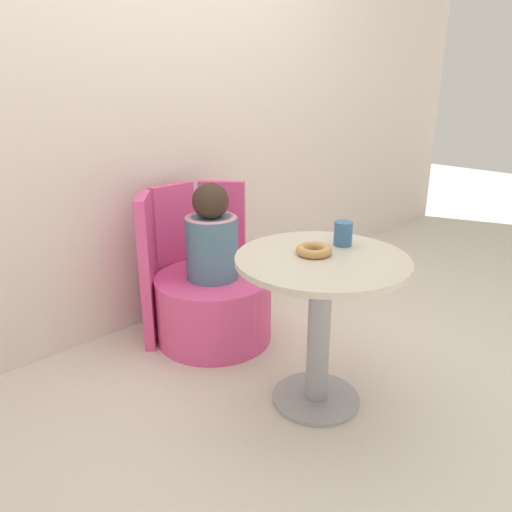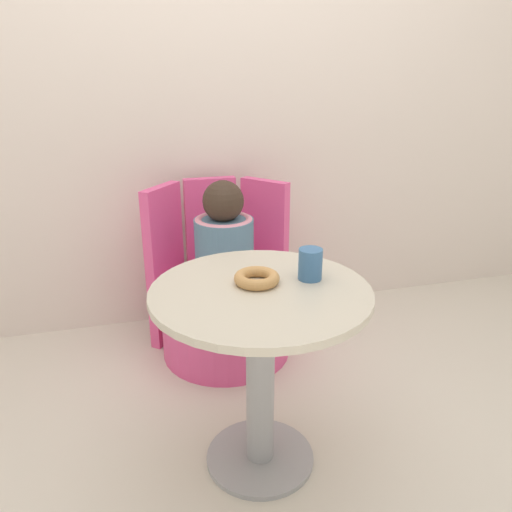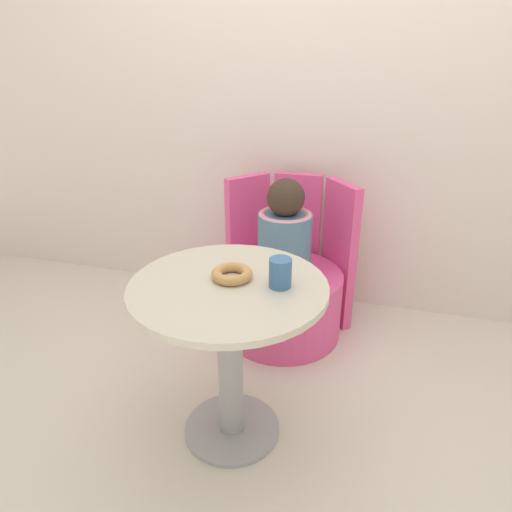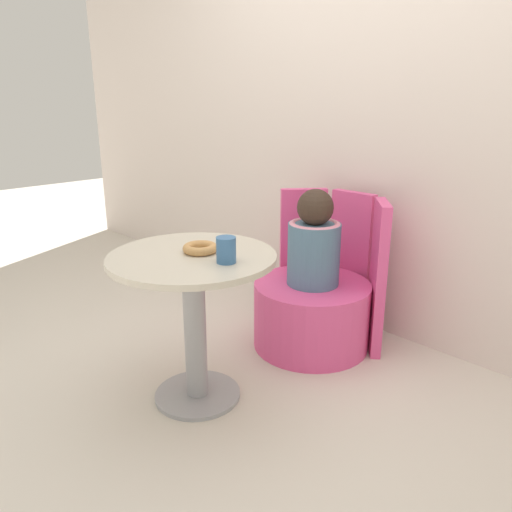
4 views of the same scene
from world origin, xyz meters
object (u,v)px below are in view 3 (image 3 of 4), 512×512
Objects in this scene: child_figure at (285,233)px; cup at (280,273)px; donut at (232,273)px; round_table at (229,329)px; tub_chair at (283,303)px.

cup is at bearing -79.15° from child_figure.
cup is (0.13, -0.69, 0.14)m from child_figure.
donut is at bearing -93.31° from child_figure.
round_table is 0.78m from tub_chair.
child_figure is at bearing 180.00° from tub_chair.
cup is (0.17, 0.03, 0.23)m from round_table.
cup is (0.13, -0.69, 0.53)m from tub_chair.
child_figure is 3.39× the size of donut.
donut is (-0.04, -0.68, 0.11)m from child_figure.
tub_chair is 0.39m from child_figure.
donut is (-0.00, 0.05, 0.20)m from round_table.
donut is at bearing -93.31° from tub_chair.
tub_chair is at bearing 86.69° from donut.
tub_chair is (0.04, 0.72, -0.30)m from round_table.
cup is at bearing -79.15° from tub_chair.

